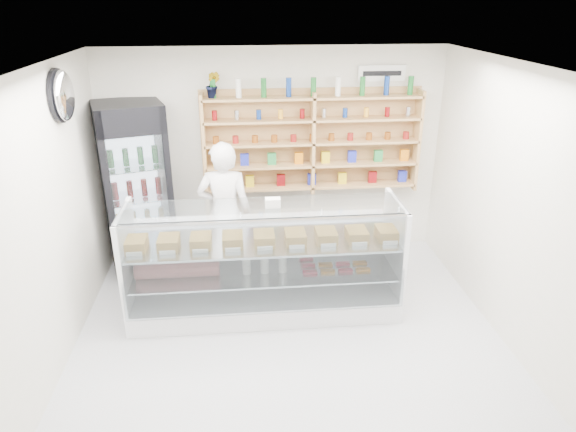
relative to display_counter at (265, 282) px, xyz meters
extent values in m
plane|color=#BABBBF|center=(0.23, -0.94, -0.36)|extent=(5.00, 5.00, 0.00)
plane|color=white|center=(0.23, -0.94, 2.44)|extent=(5.00, 5.00, 0.00)
plane|color=beige|center=(0.23, 1.56, 1.04)|extent=(4.50, 0.00, 4.50)
plane|color=beige|center=(-2.02, -0.94, 1.04)|extent=(0.00, 5.00, 5.00)
plane|color=beige|center=(2.48, -0.94, 1.04)|extent=(0.00, 5.00, 5.00)
cube|color=white|center=(0.00, -0.01, -0.23)|extent=(3.00, 0.85, 0.25)
cube|color=white|center=(0.00, 0.38, 0.21)|extent=(3.00, 0.05, 0.63)
cube|color=silver|center=(0.00, -0.01, 0.15)|extent=(2.88, 0.75, 0.02)
cube|color=silver|center=(0.00, -0.01, 0.52)|extent=(2.94, 0.78, 0.02)
cube|color=silver|center=(0.00, -0.42, 0.42)|extent=(2.94, 0.12, 1.05)
cube|color=silver|center=(0.00, -0.06, 0.94)|extent=(2.94, 0.60, 0.01)
imported|color=silver|center=(-0.44, 0.76, 0.55)|extent=(0.69, 0.49, 1.81)
cube|color=black|center=(-1.55, 1.20, 0.74)|extent=(0.99, 0.97, 2.20)
cube|color=#2E0433|center=(-1.66, 0.85, 1.68)|extent=(0.75, 0.26, 0.31)
cube|color=silver|center=(-1.66, 0.83, 0.64)|extent=(0.64, 0.21, 1.74)
cube|color=tan|center=(-0.67, 1.40, 1.23)|extent=(0.04, 0.28, 1.33)
cube|color=tan|center=(0.73, 1.40, 1.23)|extent=(0.04, 0.28, 1.33)
cube|color=tan|center=(2.13, 1.40, 1.23)|extent=(0.04, 0.28, 1.33)
cube|color=tan|center=(0.73, 1.40, 0.64)|extent=(2.80, 0.28, 0.03)
cube|color=tan|center=(0.73, 1.40, 0.94)|extent=(2.80, 0.28, 0.03)
cube|color=tan|center=(0.73, 1.40, 1.24)|extent=(2.80, 0.28, 0.03)
cube|color=tan|center=(0.73, 1.40, 1.54)|extent=(2.80, 0.28, 0.03)
cube|color=tan|center=(0.73, 1.40, 1.82)|extent=(2.80, 0.28, 0.03)
imported|color=#1E6626|center=(-0.52, 1.40, 2.00)|extent=(0.21, 0.18, 0.32)
ellipsoid|color=silver|center=(-1.94, 0.26, 2.09)|extent=(0.15, 0.50, 0.50)
cube|color=white|center=(1.63, 1.53, 2.09)|extent=(0.62, 0.03, 0.20)
camera|label=1|loc=(-0.23, -5.08, 3.00)|focal=32.00mm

